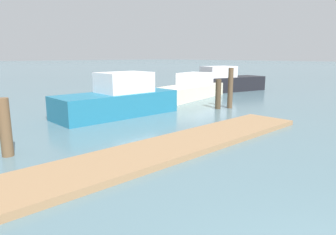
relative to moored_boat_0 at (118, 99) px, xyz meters
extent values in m
cube|color=#93704C|center=(-2.19, -5.73, -0.68)|extent=(12.47, 2.00, 0.18)
cylinder|color=#473826|center=(4.90, -2.19, 0.02)|extent=(0.30, 0.30, 1.58)
cylinder|color=brown|center=(-5.81, -2.90, 0.07)|extent=(0.32, 0.32, 1.68)
cylinder|color=brown|center=(5.55, -2.50, 0.32)|extent=(0.28, 0.28, 2.18)
cube|color=#1E6B8C|center=(-0.10, 0.00, -0.23)|extent=(5.92, 2.28, 1.08)
cube|color=white|center=(0.36, -0.01, 0.79)|extent=(2.43, 1.79, 0.96)
cube|color=black|center=(11.86, 2.52, -0.20)|extent=(7.34, 3.62, 1.14)
cube|color=white|center=(11.26, 2.66, 0.80)|extent=(2.81, 2.17, 0.86)
cube|color=beige|center=(6.49, 1.66, -0.35)|extent=(7.43, 3.56, 0.85)
cube|color=white|center=(7.65, 1.91, 0.48)|extent=(2.66, 2.12, 0.81)
camera|label=1|loc=(-8.23, -12.13, 2.07)|focal=32.62mm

